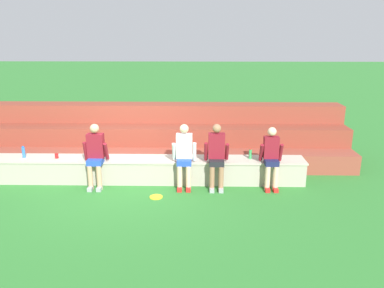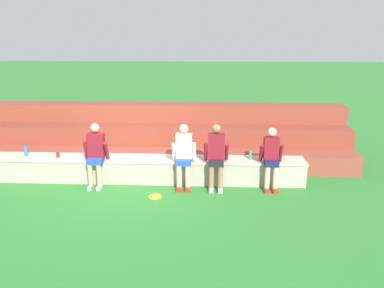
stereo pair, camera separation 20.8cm
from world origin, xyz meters
name	(u,v)px [view 1 (the left image)]	position (x,y,z in m)	size (l,w,h in m)	color
ground_plane	(123,186)	(0.00, 0.00, 0.00)	(80.00, 80.00, 0.00)	#2D752D
stone_seating_wall	(125,169)	(0.00, 0.30, 0.29)	(8.18, 0.63, 0.55)	#A8A08E
brick_bleachers	(136,139)	(0.00, 1.94, 0.56)	(11.12, 1.96, 1.43)	brown
person_far_left	(95,154)	(-0.55, -0.04, 0.76)	(0.53, 0.51, 1.41)	tan
person_left_of_center	(184,154)	(1.38, -0.03, 0.76)	(0.53, 0.49, 1.41)	beige
person_center	(217,155)	(2.08, -0.04, 0.76)	(0.53, 0.52, 1.42)	#996B4C
person_right_of_center	(271,156)	(3.27, -0.02, 0.72)	(0.50, 0.50, 1.35)	beige
water_bottle_mid_left	(24,152)	(-2.30, 0.30, 0.68)	(0.07, 0.07, 0.27)	blue
water_bottle_near_left	(250,154)	(2.86, 0.32, 0.66)	(0.07, 0.07, 0.24)	green
plastic_cup_right_end	(57,156)	(-1.53, 0.26, 0.61)	(0.08, 0.08, 0.11)	red
frisbee	(156,197)	(0.82, -0.61, 0.01)	(0.27, 0.27, 0.02)	yellow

